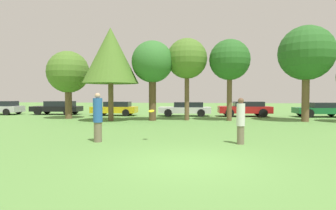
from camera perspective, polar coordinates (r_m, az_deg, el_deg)
The scene contains 16 objects.
ground_plane at distance 7.77m, azimuth 4.19°, elevation -11.66°, with size 120.00×120.00×0.00m, color #5B8E42.
person_thrower at distance 11.31m, azimuth -14.11°, elevation -2.43°, with size 0.36×0.36×1.93m.
person_catcher at distance 10.83m, azimuth 14.58°, elevation -3.09°, with size 0.31×0.31×1.74m.
frisbee at distance 11.19m, azimuth -3.41°, elevation -1.23°, with size 0.24×0.23×0.12m.
tree_0 at distance 23.34m, azimuth -19.66°, elevation 6.24°, with size 3.25×3.25×5.29m.
tree_1 at distance 20.65m, azimuth -11.62°, elevation 9.81°, with size 3.99×3.99×6.67m.
tree_2 at distance 20.45m, azimuth -3.19°, elevation 8.56°, with size 2.99×2.99×5.77m.
tree_3 at distance 20.75m, azimuth 3.88°, elevation 9.30°, with size 2.94×2.94×5.99m.
tree_4 at distance 20.75m, azimuth 12.44°, elevation 8.86°, with size 2.92×2.92×5.84m.
tree_5 at distance 21.82m, azimuth 26.32°, elevation 9.35°, with size 3.76×3.76×6.63m.
parked_car_silver at distance 31.03m, azimuth -30.79°, elevation -0.46°, with size 3.93×2.15×1.29m.
parked_car_black at distance 28.82m, azimuth -21.53°, elevation -0.43°, with size 4.67×2.08×1.28m.
parked_car_yellow at distance 25.77m, azimuth -10.68°, elevation -0.66°, with size 4.11×2.05×1.26m.
parked_car_white at distance 24.76m, azimuth 3.64°, elevation -0.74°, with size 4.61×2.06×1.23m.
parked_car_red at distance 25.12m, azimuth 15.45°, elevation -0.68°, with size 4.50×2.22×1.29m.
parked_car_green at distance 26.96m, azimuth 28.83°, elevation -0.74°, with size 4.27×2.19×1.22m.
Camera 1 is at (0.41, -7.54, 1.83)m, focal length 29.94 mm.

